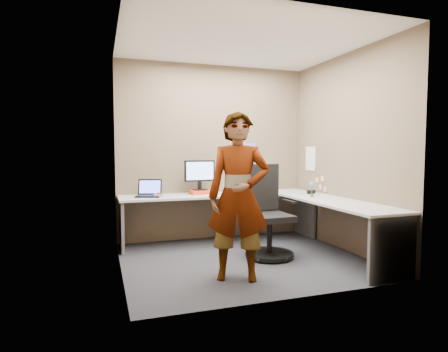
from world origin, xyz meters
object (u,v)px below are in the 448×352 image
object	(u,v)px
desk	(263,207)
office_chair	(267,220)
monitor	(200,173)
person	(238,196)

from	to	relation	value
desk	office_chair	xyz separation A→B (m)	(-0.09, -0.33, -0.11)
monitor	office_chair	size ratio (longest dim) A/B	0.40
monitor	office_chair	xyz separation A→B (m)	(0.64, -1.00, -0.57)
office_chair	person	bearing A→B (deg)	-135.51
monitor	desk	bearing A→B (deg)	-46.66
monitor	person	xyz separation A→B (m)	(-0.02, -1.69, -0.16)
desk	office_chair	world-z (taller)	office_chair
desk	monitor	distance (m)	1.10
desk	office_chair	distance (m)	0.36
desk	monitor	world-z (taller)	monitor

